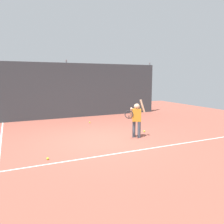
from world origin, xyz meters
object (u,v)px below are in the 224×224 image
tennis_player (136,117)px  tennis_ball_0 (90,122)px  tennis_ball_3 (144,131)px  tennis_ball_2 (48,159)px

tennis_player → tennis_ball_0: 3.27m
tennis_player → tennis_ball_3: 1.14m
tennis_ball_2 → tennis_ball_3: bearing=21.0°
tennis_ball_0 → tennis_ball_2: (-2.55, -4.06, 0.00)m
tennis_ball_0 → tennis_ball_2: same height
tennis_player → tennis_ball_0: tennis_player is taller
tennis_ball_0 → tennis_ball_3: same height
tennis_ball_3 → tennis_player: bearing=-141.4°
tennis_player → tennis_ball_3: bearing=67.5°
tennis_player → tennis_ball_2: 3.39m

